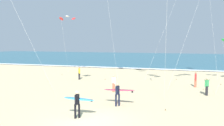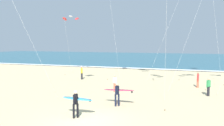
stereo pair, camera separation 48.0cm
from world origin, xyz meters
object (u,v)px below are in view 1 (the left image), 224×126
Objects in this scene: bystander_white_top at (114,83)px; bystander_yellow_top at (79,73)px; bystander_red_top at (196,79)px; kite_arc_ivory_mid at (67,18)px; surfer_trailing at (78,101)px; surfer_lead at (118,91)px; bystander_green_top at (207,86)px.

bystander_white_top and bystander_yellow_top have the same top height.
bystander_white_top is 1.00× the size of bystander_red_top.
kite_arc_ivory_mid is 10.47m from bystander_yellow_top.
bystander_yellow_top is 1.00× the size of bystander_red_top.
bystander_white_top is (-0.26, 8.06, -0.23)m from surfer_trailing.
surfer_trailing is 23.76m from kite_arc_ivory_mid.
kite_arc_ivory_mid is 20.88m from bystander_red_top.
surfer_lead reaches higher than bystander_white_top.
kite_arc_ivory_mid reaches higher than surfer_lead.
bystander_yellow_top is at bearing 115.47° from surfer_trailing.
surfer_lead is 4.91m from bystander_white_top.
bystander_green_top is at bearing -28.75° from kite_arc_ivory_mid.
bystander_red_top is at bearing -20.09° from kite_arc_ivory_mid.
surfer_lead is 3.83m from surfer_trailing.
bystander_white_top is at bearing -172.68° from bystander_green_top.
bystander_green_top is 15.34m from bystander_yellow_top.
bystander_red_top is (5.51, 9.44, -0.24)m from surfer_lead.
kite_arc_ivory_mid reaches higher than surfer_trailing.
bystander_yellow_top is at bearing -51.02° from kite_arc_ivory_mid.
bystander_red_top is at bearing -4.06° from bystander_yellow_top.
bystander_green_top is at bearing 7.32° from bystander_white_top.
bystander_red_top is at bearing 33.70° from bystander_white_top.
surfer_trailing is at bearing -131.07° from bystander_green_top.
bystander_yellow_top is at bearing 161.75° from bystander_green_top.
bystander_yellow_top is (-6.63, 13.91, -0.23)m from surfer_trailing.
bystander_yellow_top is at bearing 137.39° from bystander_white_top.
bystander_green_top is (6.38, 5.61, -0.24)m from surfer_lead.
surfer_trailing is at bearing -60.17° from kite_arc_ivory_mid.
kite_arc_ivory_mid is at bearing 128.45° from surfer_lead.
bystander_green_top is at bearing 41.34° from surfer_lead.
bystander_green_top is at bearing -77.13° from bystander_red_top.
surfer_lead is at bearing -51.84° from bystander_yellow_top.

